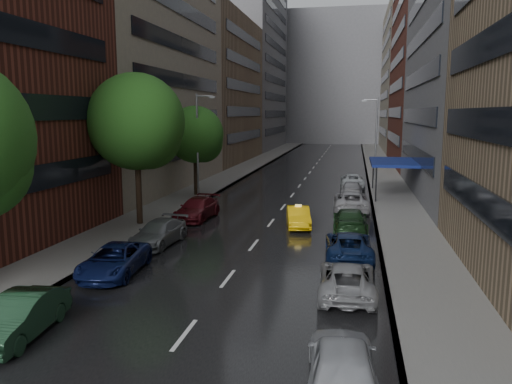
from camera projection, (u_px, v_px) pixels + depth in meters
road at (308, 174)px, 61.69m from camera, size 14.00×140.00×0.01m
sidewalk_left at (238, 172)px, 63.40m from camera, size 4.00×140.00×0.15m
sidewalk_right at (383, 176)px, 59.95m from camera, size 4.00×140.00×0.15m
buildings_left at (210, 52)px, 70.57m from camera, size 8.00×108.00×38.00m
buildings_right at (434, 53)px, 62.94m from camera, size 8.05×109.10×36.00m
building_far at (334, 79)px, 125.05m from camera, size 40.00×14.00×32.00m
tree_mid at (136, 122)px, 32.74m from camera, size 6.37×6.37×10.16m
tree_far at (195, 135)px, 44.87m from camera, size 5.14×5.14×8.19m
taxi at (298, 217)px, 33.23m from camera, size 2.17×4.35×1.37m
parked_cars_left at (147, 239)px, 27.17m from camera, size 2.77×24.42×1.51m
parked_cars_right at (350, 218)px, 32.63m from camera, size 2.90×43.76×1.60m
street_lamp_left at (198, 144)px, 43.03m from camera, size 1.74×0.22×9.00m
street_lamp_right at (375, 137)px, 54.59m from camera, size 1.74×0.22×9.00m
awning at (393, 162)px, 44.94m from camera, size 4.00×8.00×3.12m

